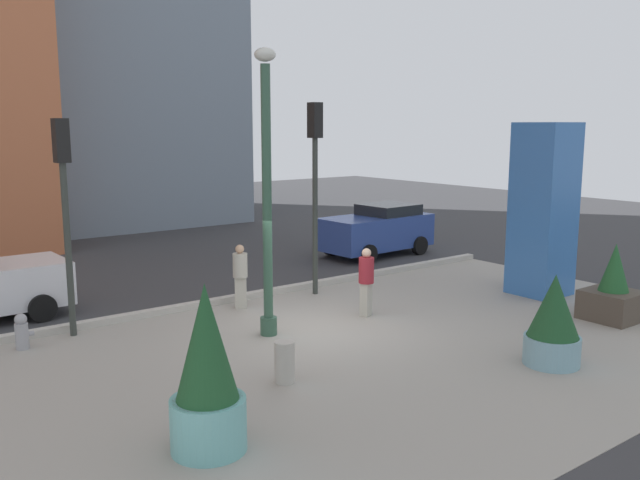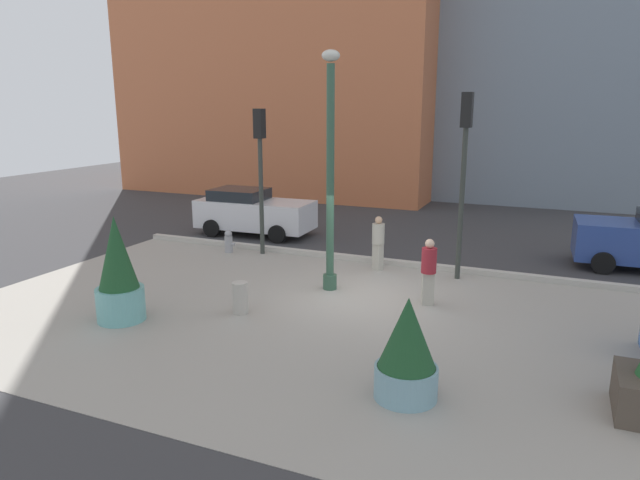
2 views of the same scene
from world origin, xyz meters
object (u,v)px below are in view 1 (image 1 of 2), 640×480
Objects in this scene: fire_hydrant at (22,332)px; potted_plant_mid_plaza at (613,292)px; traffic_light_corner at (315,168)px; traffic_light_far_side at (64,192)px; concrete_bollard at (285,362)px; pedestrian_by_curb at (366,279)px; art_pillar_blue at (543,210)px; car_curb_west at (377,230)px; potted_plant_near_left at (207,376)px; potted_plant_by_pillar at (553,322)px; pedestrian_crossing at (240,273)px; lamp_post at (267,200)px.

potted_plant_mid_plaza is at bearing -27.91° from fire_hydrant.
traffic_light_corner is 1.09× the size of traffic_light_far_side.
pedestrian_by_curb is at bearing 30.42° from concrete_bollard.
art_pillar_blue reaches higher than car_curb_west.
potted_plant_mid_plaza is 10.47m from potted_plant_near_left.
potted_plant_near_left is at bearing -148.85° from pedestrian_by_curb.
potted_plant_mid_plaza is 0.44× the size of car_curb_west.
potted_plant_by_pillar is at bearing -47.52° from traffic_light_far_side.
fire_hydrant is 7.49m from pedestrian_by_curb.
potted_plant_near_left is 3.19× the size of concrete_bollard.
potted_plant_mid_plaza reaches higher than fire_hydrant.
art_pillar_blue is at bearing 37.19° from potted_plant_by_pillar.
car_curb_west is 2.50× the size of pedestrian_by_curb.
art_pillar_blue reaches higher than potted_plant_by_pillar.
potted_plant_by_pillar is at bearing -114.82° from car_curb_west.
art_pillar_blue is 8.08m from pedestrian_crossing.
traffic_light_far_side reaches higher than concrete_bollard.
fire_hydrant is at bearing 153.65° from lamp_post.
traffic_light_corner reaches higher than fire_hydrant.
potted_plant_near_left is (-6.75, 0.88, 0.25)m from potted_plant_by_pillar.
potted_plant_mid_plaza is at bearing -43.64° from pedestrian_crossing.
art_pillar_blue is at bearing -36.94° from traffic_light_corner.
lamp_post reaches higher than pedestrian_crossing.
pedestrian_by_curb is (-5.11, 1.19, -1.36)m from art_pillar_blue.
pedestrian_by_curb reaches higher than concrete_bollard.
fire_hydrant is 1.00× the size of concrete_bollard.
car_curb_west is (5.00, 3.09, -2.48)m from traffic_light_corner.
fire_hydrant is at bearing -165.88° from car_curb_west.
pedestrian_by_curb is at bearing 166.89° from art_pillar_blue.
fire_hydrant is at bearing -179.93° from pedestrian_crossing.
traffic_light_far_side is at bearing 143.39° from lamp_post.
potted_plant_by_pillar is 2.33× the size of concrete_bollard.
potted_plant_by_pillar is (3.27, -4.75, -2.09)m from lamp_post.
pedestrian_crossing is at bearing 136.36° from potted_plant_mid_plaza.
pedestrian_crossing is 3.12m from pedestrian_by_curb.
pedestrian_by_curb is at bearing 139.90° from potted_plant_mid_plaza.
art_pillar_blue is at bearing -19.23° from traffic_light_far_side.
potted_plant_by_pillar is 4.62m from pedestrian_by_curb.
fire_hydrant is 0.16× the size of traffic_light_far_side.
traffic_light_far_side is (-6.29, 0.26, -0.27)m from traffic_light_corner.
car_curb_west is at bearing 88.25° from art_pillar_blue.
lamp_post is 1.47× the size of car_curb_west.
potted_plant_by_pillar is 10.09m from traffic_light_far_side.
traffic_light_corner is (4.17, 4.69, 2.98)m from concrete_bollard.
potted_plant_near_left is at bearing -123.96° from pedestrian_crossing.
pedestrian_crossing is (-7.11, 3.58, -1.39)m from art_pillar_blue.
pedestrian_crossing is (-2.65, 6.96, 0.05)m from potted_plant_by_pillar.
art_pillar_blue reaches higher than pedestrian_crossing.
lamp_post is 7.87m from art_pillar_blue.
potted_plant_mid_plaza is 7.80m from traffic_light_corner.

